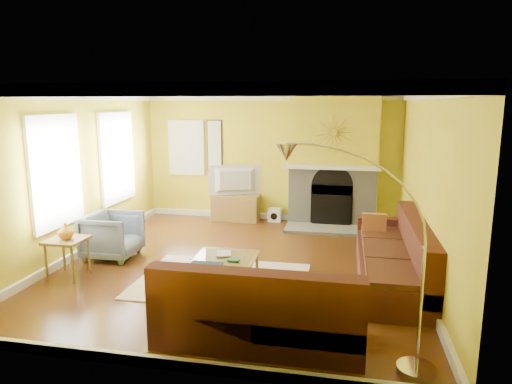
% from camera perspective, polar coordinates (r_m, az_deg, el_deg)
% --- Properties ---
extents(floor, '(5.50, 6.00, 0.02)m').
position_cam_1_polar(floor, '(7.36, -2.14, -9.10)').
color(floor, brown).
rests_on(floor, ground).
extents(ceiling, '(5.50, 6.00, 0.02)m').
position_cam_1_polar(ceiling, '(6.92, -2.30, 12.57)').
color(ceiling, white).
rests_on(ceiling, ground).
extents(wall_back, '(5.50, 0.02, 2.70)m').
position_cam_1_polar(wall_back, '(9.94, 1.84, 4.24)').
color(wall_back, gold).
rests_on(wall_back, ground).
extents(wall_front, '(5.50, 0.02, 2.70)m').
position_cam_1_polar(wall_front, '(4.22, -11.83, -5.36)').
color(wall_front, gold).
rests_on(wall_front, ground).
extents(wall_left, '(0.02, 6.00, 2.70)m').
position_cam_1_polar(wall_left, '(8.11, -21.56, 1.93)').
color(wall_left, gold).
rests_on(wall_left, ground).
extents(wall_right, '(0.02, 6.00, 2.70)m').
position_cam_1_polar(wall_right, '(6.92, 20.60, 0.56)').
color(wall_right, gold).
rests_on(wall_right, ground).
extents(baseboard, '(5.50, 6.00, 0.12)m').
position_cam_1_polar(baseboard, '(7.34, -2.14, -8.59)').
color(baseboard, white).
rests_on(baseboard, floor).
extents(crown_molding, '(5.50, 6.00, 0.12)m').
position_cam_1_polar(crown_molding, '(6.92, -2.30, 11.99)').
color(crown_molding, white).
rests_on(crown_molding, ceiling).
extents(window_left_near, '(0.06, 1.22, 1.72)m').
position_cam_1_polar(window_left_near, '(9.18, -17.05, 4.14)').
color(window_left_near, white).
rests_on(window_left_near, wall_left).
extents(window_left_far, '(0.06, 1.22, 1.72)m').
position_cam_1_polar(window_left_far, '(7.57, -23.82, 2.32)').
color(window_left_far, white).
rests_on(window_left_far, wall_left).
extents(window_back, '(0.82, 0.06, 1.22)m').
position_cam_1_polar(window_back, '(10.35, -8.68, 5.50)').
color(window_back, white).
rests_on(window_back, wall_back).
extents(wall_art, '(0.34, 0.04, 1.14)m').
position_cam_1_polar(wall_art, '(10.15, -5.20, 5.76)').
color(wall_art, white).
rests_on(wall_art, wall_back).
extents(fireplace, '(1.80, 0.40, 2.70)m').
position_cam_1_polar(fireplace, '(9.60, 9.62, 3.85)').
color(fireplace, gray).
rests_on(fireplace, floor).
extents(mantel, '(1.92, 0.22, 0.08)m').
position_cam_1_polar(mantel, '(9.37, 9.55, 3.07)').
color(mantel, white).
rests_on(mantel, fireplace).
extents(hearth, '(1.80, 0.70, 0.06)m').
position_cam_1_polar(hearth, '(9.32, 9.25, -4.64)').
color(hearth, gray).
rests_on(hearth, floor).
extents(sunburst, '(0.70, 0.04, 0.70)m').
position_cam_1_polar(sunburst, '(9.32, 9.69, 7.34)').
color(sunburst, olive).
rests_on(sunburst, fireplace).
extents(rug, '(2.40, 1.80, 0.02)m').
position_cam_1_polar(rug, '(6.72, -4.30, -10.97)').
color(rug, beige).
rests_on(rug, floor).
extents(sectional_sofa, '(3.08, 3.88, 0.90)m').
position_cam_1_polar(sectional_sofa, '(6.33, 7.03, -8.19)').
color(sectional_sofa, '#4D2219').
rests_on(sectional_sofa, floor).
extents(coffee_table, '(0.90, 0.90, 0.36)m').
position_cam_1_polar(coffee_table, '(6.66, -4.04, -9.60)').
color(coffee_table, white).
rests_on(coffee_table, floor).
extents(media_console, '(1.01, 0.46, 0.56)m').
position_cam_1_polar(media_console, '(9.99, -2.56, -1.98)').
color(media_console, olive).
rests_on(media_console, floor).
extents(tv, '(1.11, 0.53, 0.65)m').
position_cam_1_polar(tv, '(9.87, -2.59, 1.44)').
color(tv, black).
rests_on(tv, media_console).
extents(subwoofer, '(0.28, 0.28, 0.28)m').
position_cam_1_polar(subwoofer, '(9.94, 2.38, -2.86)').
color(subwoofer, white).
rests_on(subwoofer, floor).
extents(armchair, '(0.83, 0.80, 0.75)m').
position_cam_1_polar(armchair, '(7.93, -17.48, -5.21)').
color(armchair, slate).
rests_on(armchair, floor).
extents(side_table, '(0.53, 0.53, 0.58)m').
position_cam_1_polar(side_table, '(7.32, -22.45, -7.60)').
color(side_table, olive).
rests_on(side_table, floor).
extents(vase, '(0.23, 0.23, 0.24)m').
position_cam_1_polar(vase, '(7.21, -22.69, -4.51)').
color(vase, orange).
rests_on(vase, side_table).
extents(book, '(0.28, 0.33, 0.03)m').
position_cam_1_polar(book, '(6.72, -4.99, -7.70)').
color(book, white).
rests_on(book, coffee_table).
extents(arc_lamp, '(1.37, 0.36, 2.15)m').
position_cam_1_polar(arc_lamp, '(4.41, 12.63, -8.40)').
color(arc_lamp, silver).
rests_on(arc_lamp, floor).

